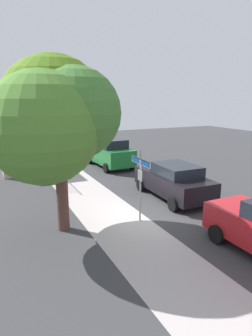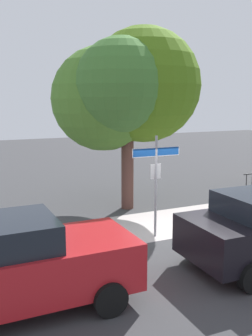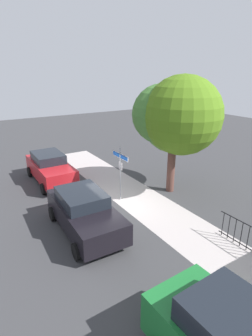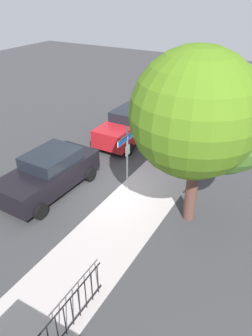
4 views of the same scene
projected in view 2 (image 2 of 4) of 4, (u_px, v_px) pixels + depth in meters
ground_plane at (178, 238)px, 10.92m from camera, size 60.00×60.00×0.00m
sidewalk_strip at (207, 216)px, 12.91m from camera, size 24.00×2.60×0.00m
street_sign at (156, 169)px, 10.73m from camera, size 1.47×0.07×2.88m
shade_tree at (125, 90)px, 13.28m from camera, size 5.08×4.50×6.35m
car_red at (6, 266)px, 6.94m from camera, size 4.70×2.06×1.76m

